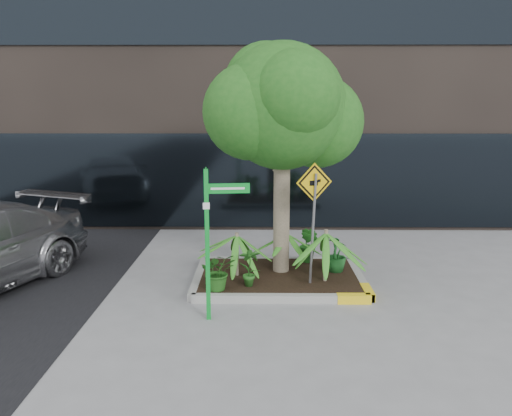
{
  "coord_description": "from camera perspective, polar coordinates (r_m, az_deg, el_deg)",
  "views": [
    {
      "loc": [
        -0.17,
        -9.17,
        3.46
      ],
      "look_at": [
        -0.25,
        0.2,
        1.52
      ],
      "focal_mm": 35.0,
      "sensor_mm": 36.0,
      "label": 1
    }
  ],
  "objects": [
    {
      "name": "palm_front",
      "position": [
        9.49,
        8.03,
        -2.84
      ],
      "size": [
        1.14,
        1.14,
        1.26
      ],
      "color": "gray",
      "rests_on": "ground"
    },
    {
      "name": "shrub_a",
      "position": [
        9.15,
        -4.38,
        -7.2
      ],
      "size": [
        0.78,
        0.78,
        0.7
      ],
      "primitive_type": "imported",
      "rotation": [
        0.0,
        0.0,
        0.27
      ],
      "color": "#1E5117",
      "rests_on": "planter"
    },
    {
      "name": "palm_left",
      "position": [
        9.75,
        -2.21,
        -3.15
      ],
      "size": [
        0.98,
        0.98,
        1.09
      ],
      "color": "gray",
      "rests_on": "ground"
    },
    {
      "name": "shrub_c",
      "position": [
        9.29,
        -0.74,
        -6.73
      ],
      "size": [
        0.43,
        0.43,
        0.75
      ],
      "primitive_type": "imported",
      "rotation": [
        0.0,
        0.0,
        3.25
      ],
      "color": "#25601D",
      "rests_on": "planter"
    },
    {
      "name": "shrub_b",
      "position": [
        10.22,
        9.13,
        -5.17
      ],
      "size": [
        0.58,
        0.58,
        0.74
      ],
      "primitive_type": "imported",
      "rotation": [
        0.0,
        0.0,
        2.29
      ],
      "color": "#1C5D22",
      "rests_on": "planter"
    },
    {
      "name": "planter",
      "position": [
        10.03,
        2.8,
        -7.87
      ],
      "size": [
        3.35,
        2.36,
        0.15
      ],
      "color": "#9E9E99",
      "rests_on": "ground"
    },
    {
      "name": "palm_back",
      "position": [
        10.27,
        3.62,
        -3.01
      ],
      "size": [
        0.85,
        0.85,
        0.94
      ],
      "color": "gray",
      "rests_on": "ground"
    },
    {
      "name": "ground",
      "position": [
        9.8,
        1.49,
        -8.96
      ],
      "size": [
        80.0,
        80.0,
        0.0
      ],
      "primitive_type": "plane",
      "color": "gray",
      "rests_on": "ground"
    },
    {
      "name": "street_sign_post",
      "position": [
        8.0,
        -5.28,
        -2.25
      ],
      "size": [
        0.77,
        0.73,
        2.49
      ],
      "rotation": [
        0.0,
        0.0,
        0.11
      ],
      "color": "#0E9C2D",
      "rests_on": "ground"
    },
    {
      "name": "shrub_d",
      "position": [
        10.71,
        6.06,
        -4.18
      ],
      "size": [
        0.61,
        0.61,
        0.78
      ],
      "primitive_type": "imported",
      "rotation": [
        0.0,
        0.0,
        5.4
      ],
      "color": "#1C5919",
      "rests_on": "planter"
    },
    {
      "name": "tree",
      "position": [
        9.74,
        3.04,
        11.5
      ],
      "size": [
        3.13,
        2.78,
        4.69
      ],
      "color": "gray",
      "rests_on": "ground"
    },
    {
      "name": "cattle_sign",
      "position": [
        9.13,
        6.6,
        0.52
      ],
      "size": [
        0.67,
        0.26,
        2.29
      ],
      "rotation": [
        0.0,
        0.0,
        0.35
      ],
      "color": "slate",
      "rests_on": "ground"
    }
  ]
}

